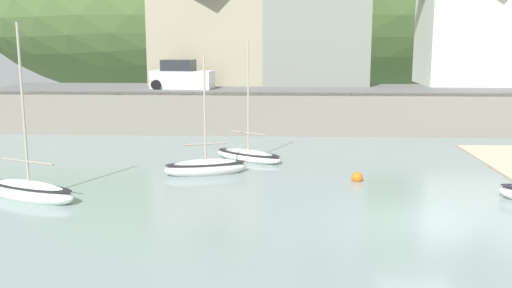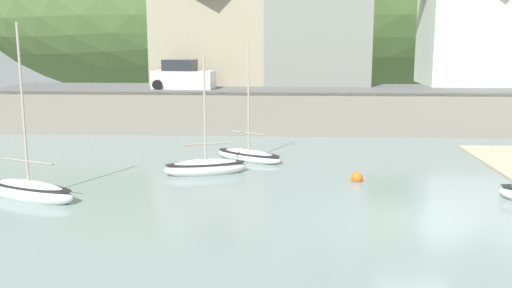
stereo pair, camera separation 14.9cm
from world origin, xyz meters
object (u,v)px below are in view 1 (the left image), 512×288
Objects in this scene: sailboat_far_left at (29,191)px; parked_car_near_slipway at (182,77)px; waterfront_building_centre at (315,7)px; sailboat_nearest_shore at (248,155)px; waterfront_building_right at (479,21)px; mooring_buoy at (357,178)px; waterfront_building_left at (213,25)px; sailboat_blue_trim at (206,167)px.

sailboat_far_left is 1.54× the size of parked_car_near_slipway.
waterfront_building_centre is 1.90× the size of sailboat_nearest_shore.
waterfront_building_right is 33.66m from sailboat_far_left.
waterfront_building_right is 18.96× the size of mooring_buoy.
waterfront_building_centre is at bearing 92.16° from mooring_buoy.
waterfront_building_left is 5.93m from parked_car_near_slipway.
parked_car_near_slipway is (-5.17, 11.55, 2.96)m from sailboat_nearest_shore.
sailboat_nearest_shore is 1.11× the size of sailboat_blue_trim.
waterfront_building_left is 1.58× the size of sailboat_nearest_shore.
sailboat_far_left is (-23.48, -23.17, -6.69)m from waterfront_building_right.
mooring_buoy is (6.42, -1.03, -0.14)m from sailboat_blue_trim.
waterfront_building_right reaches higher than sailboat_far_left.
parked_car_near_slipway reaches higher than mooring_buoy.
sailboat_far_left is (-11.62, -23.17, -7.66)m from waterfront_building_centre.
parked_car_near_slipway is (-3.47, 14.42, 2.92)m from sailboat_blue_trim.
waterfront_building_right is at bearing 0.00° from waterfront_building_centre.
waterfront_building_left reaches higher than parked_car_near_slipway.
waterfront_building_right is at bearing 79.02° from sailboat_nearest_shore.
waterfront_building_centre is 11.25m from parked_car_near_slipway.
sailboat_blue_trim is at bearing -106.69° from waterfront_building_centre.
sailboat_far_left reaches higher than sailboat_blue_trim.
waterfront_building_left is at bearing 180.00° from waterfront_building_centre.
mooring_buoy is (12.37, 3.22, -0.17)m from sailboat_far_left.
sailboat_blue_trim is (-5.67, -18.92, -7.69)m from waterfront_building_centre.
sailboat_far_left is (-5.95, -4.25, 0.03)m from sailboat_blue_trim.
mooring_buoy is at bearing -50.64° from parked_car_near_slipway.
waterfront_building_left reaches higher than sailboat_nearest_shore.
sailboat_far_left is at bearing -165.41° from mooring_buoy.
waterfront_building_centre is 18.25m from sailboat_nearest_shore.
sailboat_blue_trim is at bearing -132.82° from waterfront_building_right.
parked_car_near_slipway is 8.94× the size of mooring_buoy.
sailboat_nearest_shore is (-15.84, -16.05, -6.75)m from waterfront_building_right.
sailboat_blue_trim reaches higher than parked_car_near_slipway.
mooring_buoy is (8.22, -19.95, -6.53)m from waterfront_building_left.
waterfront_building_centre is at bearing 180.00° from waterfront_building_right.
waterfront_building_left is 0.83× the size of waterfront_building_centre.
sailboat_blue_trim reaches higher than mooring_buoy.
sailboat_blue_trim is 7.32m from sailboat_far_left.
parked_car_near_slipway is 18.60m from mooring_buoy.
sailboat_nearest_shore is 0.88× the size of sailboat_far_left.
sailboat_far_left is (-4.15, -23.17, -6.37)m from waterfront_building_left.
sailboat_nearest_shore is at bearing -59.18° from parked_car_near_slipway.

